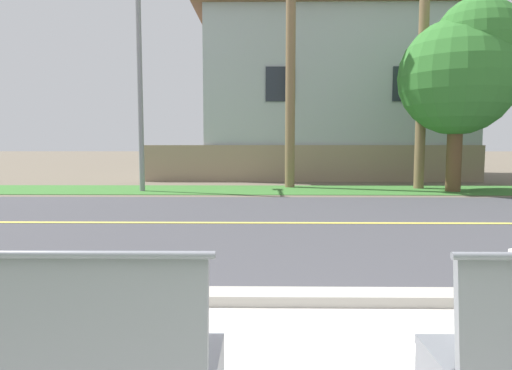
% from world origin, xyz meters
% --- Properties ---
extents(ground_plane, '(140.00, 140.00, 0.00)m').
position_xyz_m(ground_plane, '(0.00, 8.00, 0.00)').
color(ground_plane, '#665B4C').
extents(curb_edge, '(44.00, 0.30, 0.11)m').
position_xyz_m(curb_edge, '(0.00, 2.35, 0.06)').
color(curb_edge, '#ADA89E').
rests_on(curb_edge, ground_plane).
extents(street_asphalt, '(52.00, 8.00, 0.01)m').
position_xyz_m(street_asphalt, '(0.00, 6.50, 0.00)').
color(street_asphalt, '#424247').
rests_on(street_asphalt, ground_plane).
extents(road_centre_line, '(48.00, 0.14, 0.01)m').
position_xyz_m(road_centre_line, '(0.00, 6.50, 0.01)').
color(road_centre_line, '#E0CC4C').
rests_on(road_centre_line, ground_plane).
extents(far_verge_grass, '(48.00, 2.80, 0.02)m').
position_xyz_m(far_verge_grass, '(0.00, 12.37, 0.01)').
color(far_verge_grass, '#38702D').
rests_on(far_verge_grass, ground_plane).
extents(bench_left, '(1.80, 0.48, 1.01)m').
position_xyz_m(bench_left, '(-1.42, 0.38, 0.45)').
color(bench_left, slate).
rests_on(bench_left, ground_plane).
extents(streetlamp, '(0.24, 2.10, 6.70)m').
position_xyz_m(streetlamp, '(-3.99, 12.18, 3.85)').
color(streetlamp, gray).
rests_on(streetlamp, ground_plane).
extents(shade_tree_far_left, '(3.44, 3.44, 5.68)m').
position_xyz_m(shade_tree_far_left, '(5.62, 11.91, 3.68)').
color(shade_tree_far_left, brown).
rests_on(shade_tree_far_left, ground_plane).
extents(garden_wall, '(13.00, 0.36, 1.40)m').
position_xyz_m(garden_wall, '(1.63, 15.56, 0.70)').
color(garden_wall, gray).
rests_on(garden_wall, ground_plane).
extents(house_across_street, '(11.50, 6.91, 7.32)m').
position_xyz_m(house_across_street, '(2.77, 18.76, 3.71)').
color(house_across_street, '#A3ADB2').
rests_on(house_across_street, ground_plane).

